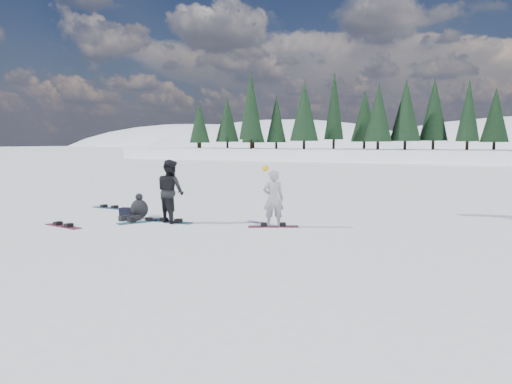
# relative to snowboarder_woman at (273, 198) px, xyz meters

# --- Properties ---
(ground) EXTENTS (420.00, 420.00, 0.00)m
(ground) POSITION_rel_snowboarder_woman_xyz_m (-1.54, -1.18, -0.86)
(ground) COLOR white
(ground) RESTS_ON ground
(alpine_backdrop) EXTENTS (412.50, 227.00, 53.20)m
(alpine_backdrop) POSITION_rel_snowboarder_woman_xyz_m (-13.27, 187.99, -14.84)
(alpine_backdrop) COLOR white
(alpine_backdrop) RESTS_ON ground
(snowboarder_woman) EXTENTS (0.74, 0.64, 1.85)m
(snowboarder_woman) POSITION_rel_snowboarder_woman_xyz_m (0.00, 0.00, 0.00)
(snowboarder_woman) COLOR gray
(snowboarder_woman) RESTS_ON ground
(snowboarder_man) EXTENTS (1.18, 1.06, 1.99)m
(snowboarder_man) POSITION_rel_snowboarder_woman_xyz_m (-3.25, -0.64, 0.13)
(snowboarder_man) COLOR black
(snowboarder_man) RESTS_ON ground
(seated_rider) EXTENTS (0.63, 1.01, 0.85)m
(seated_rider) POSITION_rel_snowboarder_woman_xyz_m (-4.63, -0.54, -0.54)
(seated_rider) COLOR black
(seated_rider) RESTS_ON ground
(gear_bag) EXTENTS (0.50, 0.38, 0.30)m
(gear_bag) POSITION_rel_snowboarder_woman_xyz_m (-5.33, -0.29, -0.71)
(gear_bag) COLOR black
(gear_bag) RESTS_ON ground
(snowboard_woman) EXTENTS (1.46, 0.95, 0.03)m
(snowboard_woman) POSITION_rel_snowboarder_woman_xyz_m (0.00, 0.00, -0.85)
(snowboard_woman) COLOR #92204F
(snowboard_woman) RESTS_ON ground
(snowboard_man) EXTENTS (1.50, 0.30, 0.03)m
(snowboard_man) POSITION_rel_snowboarder_woman_xyz_m (-3.25, -0.64, -0.85)
(snowboard_man) COLOR #155E78
(snowboard_man) RESTS_ON ground
(snowboard_loose_a) EXTENTS (0.96, 1.45, 0.03)m
(snowboard_loose_a) POSITION_rel_snowboarder_woman_xyz_m (-4.11, -1.07, -0.85)
(snowboard_loose_a) COLOR #19748D
(snowboard_loose_a) RESTS_ON ground
(snowboard_loose_b) EXTENTS (1.53, 0.55, 0.03)m
(snowboard_loose_b) POSITION_rel_snowboarder_woman_xyz_m (-5.67, -2.74, -0.85)
(snowboard_loose_b) COLOR maroon
(snowboard_loose_b) RESTS_ON ground
(snowboard_loose_c) EXTENTS (1.51, 0.34, 0.03)m
(snowboard_loose_c) POSITION_rel_snowboarder_woman_xyz_m (-7.34, 1.04, -0.85)
(snowboard_loose_c) COLOR navy
(snowboard_loose_c) RESTS_ON ground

